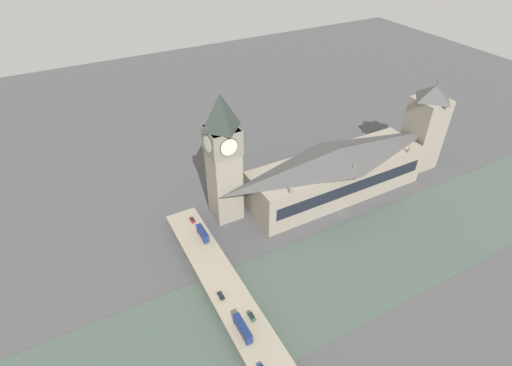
{
  "coord_description": "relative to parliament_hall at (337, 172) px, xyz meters",
  "views": [
    {
      "loc": [
        -119.23,
        115.24,
        137.8
      ],
      "look_at": [
        21.48,
        39.16,
        20.31
      ],
      "focal_mm": 28.0,
      "sensor_mm": 36.0,
      "label": 1
    }
  ],
  "objects": [
    {
      "name": "victoria_tower",
      "position": [
        0.05,
        -62.79,
        11.26
      ],
      "size": [
        17.59,
        17.59,
        55.56
      ],
      "color": "gray",
      "rests_on": "ground_plane"
    },
    {
      "name": "clock_tower",
      "position": [
        12.27,
        60.92,
        21.68
      ],
      "size": [
        15.1,
        15.1,
        67.88
      ],
      "color": "gray",
      "rests_on": "ground_plane"
    },
    {
      "name": "ground_plane",
      "position": [
        -16.54,
        8.0,
        -14.52
      ],
      "size": [
        600.0,
        600.0,
        0.0
      ],
      "primitive_type": "plane",
      "color": "#4C4C4F"
    },
    {
      "name": "double_decker_bus_mid",
      "position": [
        -3.54,
        80.15,
        -6.42
      ],
      "size": [
        10.0,
        2.48,
        4.76
      ],
      "color": "navy",
      "rests_on": "road_bridge"
    },
    {
      "name": "road_bridge",
      "position": [
        -48.22,
        83.48,
        -10.11
      ],
      "size": [
        134.7,
        15.26,
        5.47
      ],
      "color": "gray",
      "rests_on": "ground_plane"
    },
    {
      "name": "car_northbound_mid",
      "position": [
        -38.9,
        86.9,
        -8.38
      ],
      "size": [
        3.99,
        1.85,
        1.33
      ],
      "color": "black",
      "rests_on": "road_bridge"
    },
    {
      "name": "river_water",
      "position": [
        -48.22,
        8.0,
        -14.37
      ],
      "size": [
        51.35,
        360.0,
        0.3
      ],
      "primitive_type": "cube",
      "color": "#47564C",
      "rests_on": "ground_plane"
    },
    {
      "name": "double_decker_bus_rear",
      "position": [
        -57.44,
        86.42,
        -6.45
      ],
      "size": [
        11.69,
        2.59,
        4.71
      ],
      "color": "navy",
      "rests_on": "road_bridge"
    },
    {
      "name": "parliament_hall",
      "position": [
        0.0,
        0.0,
        0.0
      ],
      "size": [
        27.55,
        99.99,
        29.24
      ],
      "color": "gray",
      "rests_on": "ground_plane"
    },
    {
      "name": "car_southbound_mid",
      "position": [
        9.85,
        80.39,
        -8.42
      ],
      "size": [
        4.35,
        1.91,
        1.25
      ],
      "color": "maroon",
      "rests_on": "road_bridge"
    },
    {
      "name": "car_northbound_lead",
      "position": [
        -53.21,
        80.6,
        -8.32
      ],
      "size": [
        4.73,
        1.78,
        1.5
      ],
      "color": "#2D5638",
      "rests_on": "road_bridge"
    }
  ]
}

